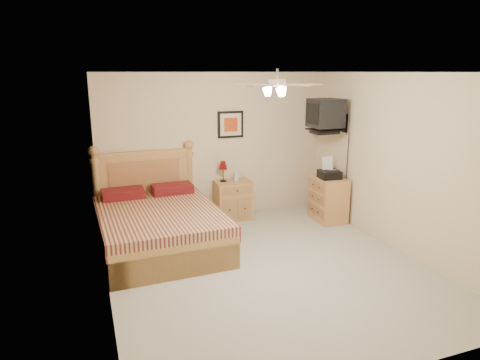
# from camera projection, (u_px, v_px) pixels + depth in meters

# --- Properties ---
(floor) EXTENTS (4.50, 4.50, 0.00)m
(floor) POSITION_uv_depth(u_px,v_px,m) (267.00, 267.00, 5.65)
(floor) COLOR #A39F94
(floor) RESTS_ON ground
(ceiling) EXTENTS (4.00, 4.50, 0.04)m
(ceiling) POSITION_uv_depth(u_px,v_px,m) (270.00, 72.00, 5.03)
(ceiling) COLOR white
(ceiling) RESTS_ON ground
(wall_back) EXTENTS (4.00, 0.04, 2.50)m
(wall_back) POSITION_uv_depth(u_px,v_px,m) (216.00, 146.00, 7.39)
(wall_back) COLOR beige
(wall_back) RESTS_ON ground
(wall_front) EXTENTS (4.00, 0.04, 2.50)m
(wall_front) POSITION_uv_depth(u_px,v_px,m) (387.00, 239.00, 3.29)
(wall_front) COLOR beige
(wall_front) RESTS_ON ground
(wall_left) EXTENTS (0.04, 4.50, 2.50)m
(wall_left) POSITION_uv_depth(u_px,v_px,m) (101.00, 190.00, 4.67)
(wall_left) COLOR beige
(wall_left) RESTS_ON ground
(wall_right) EXTENTS (0.04, 4.50, 2.50)m
(wall_right) POSITION_uv_depth(u_px,v_px,m) (398.00, 164.00, 6.01)
(wall_right) COLOR beige
(wall_right) RESTS_ON ground
(bed) EXTENTS (1.71, 2.21, 1.40)m
(bed) POSITION_uv_depth(u_px,v_px,m) (158.00, 202.00, 6.09)
(bed) COLOR #9F6E40
(bed) RESTS_ON ground
(nightstand) EXTENTS (0.63, 0.48, 0.66)m
(nightstand) POSITION_uv_depth(u_px,v_px,m) (233.00, 200.00, 7.47)
(nightstand) COLOR #A47A3C
(nightstand) RESTS_ON ground
(table_lamp) EXTENTS (0.25, 0.25, 0.35)m
(table_lamp) POSITION_uv_depth(u_px,v_px,m) (223.00, 171.00, 7.36)
(table_lamp) COLOR #550200
(table_lamp) RESTS_ON nightstand
(lotion_bottle) EXTENTS (0.10, 0.10, 0.22)m
(lotion_bottle) POSITION_uv_depth(u_px,v_px,m) (236.00, 175.00, 7.41)
(lotion_bottle) COLOR silver
(lotion_bottle) RESTS_ON nightstand
(framed_picture) EXTENTS (0.46, 0.04, 0.46)m
(framed_picture) POSITION_uv_depth(u_px,v_px,m) (231.00, 124.00, 7.37)
(framed_picture) COLOR black
(framed_picture) RESTS_ON wall_back
(dresser) EXTENTS (0.48, 0.67, 0.76)m
(dresser) POSITION_uv_depth(u_px,v_px,m) (328.00, 199.00, 7.34)
(dresser) COLOR #AD8346
(dresser) RESTS_ON ground
(fax_machine) EXTENTS (0.37, 0.39, 0.35)m
(fax_machine) POSITION_uv_depth(u_px,v_px,m) (330.00, 168.00, 7.15)
(fax_machine) COLOR black
(fax_machine) RESTS_ON dresser
(magazine_lower) EXTENTS (0.32, 0.36, 0.03)m
(magazine_lower) POSITION_uv_depth(u_px,v_px,m) (322.00, 174.00, 7.41)
(magazine_lower) COLOR #AB9D8B
(magazine_lower) RESTS_ON dresser
(magazine_upper) EXTENTS (0.23, 0.28, 0.02)m
(magazine_upper) POSITION_uv_depth(u_px,v_px,m) (323.00, 173.00, 7.43)
(magazine_upper) COLOR tan
(magazine_upper) RESTS_ON magazine_lower
(wall_tv) EXTENTS (0.56, 0.46, 0.58)m
(wall_tv) POSITION_uv_depth(u_px,v_px,m) (333.00, 115.00, 7.01)
(wall_tv) COLOR black
(wall_tv) RESTS_ON wall_right
(ceiling_fan) EXTENTS (1.14, 1.14, 0.28)m
(ceiling_fan) POSITION_uv_depth(u_px,v_px,m) (277.00, 85.00, 4.88)
(ceiling_fan) COLOR white
(ceiling_fan) RESTS_ON ceiling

